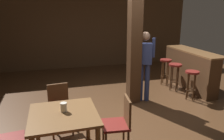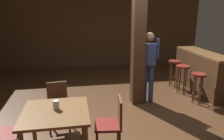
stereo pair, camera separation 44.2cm
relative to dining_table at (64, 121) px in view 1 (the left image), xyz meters
name	(u,v)px [view 1 (the left image)]	position (x,y,z in m)	size (l,w,h in m)	color
ground_plane	(130,116)	(1.43, 1.04, -0.64)	(10.80, 10.80, 0.00)	#4C301C
wall_back	(90,31)	(1.43, 5.54, 0.76)	(8.00, 0.10, 2.80)	brown
pillar	(134,46)	(1.79, 1.77, 0.76)	(0.28, 0.28, 2.80)	#422816
dining_table	(64,121)	(0.00, 0.00, 0.00)	(0.98, 0.98, 0.76)	brown
chair_west	(2,139)	(-0.84, -0.02, -0.13)	(0.46, 0.46, 0.89)	maroon
chair_east	(120,121)	(0.87, 0.00, -0.13)	(0.47, 0.47, 0.89)	maroon
chair_north	(60,106)	(-0.03, 0.85, -0.13)	(0.46, 0.46, 0.89)	maroon
napkin_cup	(64,107)	(0.01, 0.06, 0.19)	(0.10, 0.10, 0.14)	silver
standing_person	(145,62)	(2.06, 1.75, 0.36)	(0.46, 0.33, 1.72)	navy
bar_counter	(189,69)	(3.72, 2.28, -0.08)	(0.56, 2.09, 1.09)	brown
bar_stool_near	(192,78)	(3.25, 1.50, -0.09)	(0.34, 0.34, 0.74)	maroon
bar_stool_mid	(175,70)	(3.20, 2.20, -0.06)	(0.36, 0.36, 0.76)	maroon
bar_stool_far	(166,66)	(3.19, 2.72, -0.06)	(0.34, 0.34, 0.78)	maroon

